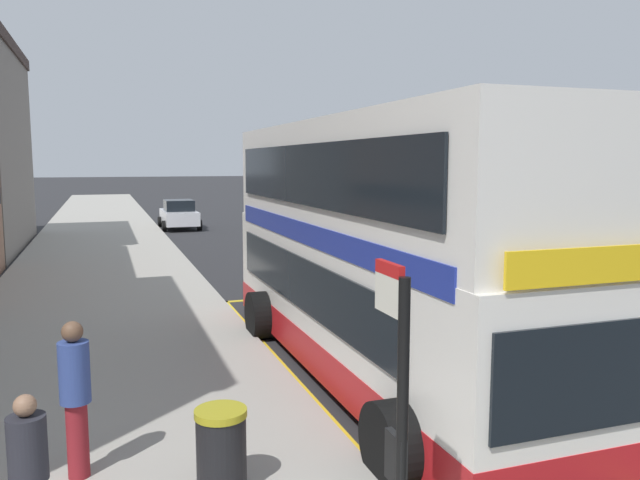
{
  "coord_description": "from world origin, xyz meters",
  "views": [
    {
      "loc": [
        -6.9,
        -3.03,
        3.71
      ],
      "look_at": [
        -2.91,
        8.39,
        2.2
      ],
      "focal_mm": 35.08,
      "sensor_mm": 36.0,
      "label": 1
    }
  ],
  "objects_px": {
    "parked_car_navy_kerbside": "(446,244)",
    "litter_bin": "(221,450)",
    "pedestrian_further_back": "(29,471)",
    "bus_stop_sign": "(398,418)",
    "parked_car_white_ahead": "(337,216)",
    "double_decker_bus": "(376,258)",
    "parked_car_white_far": "(179,214)",
    "pedestrian_waiting_near_sign": "(75,392)"
  },
  "relations": [
    {
      "from": "parked_car_white_far",
      "to": "litter_bin",
      "type": "xyz_separation_m",
      "value": [
        -2.9,
        -28.96,
        -0.19
      ]
    },
    {
      "from": "litter_bin",
      "to": "pedestrian_further_back",
      "type": "bearing_deg",
      "value": -162.43
    },
    {
      "from": "parked_car_white_ahead",
      "to": "pedestrian_further_back",
      "type": "bearing_deg",
      "value": 64.11
    },
    {
      "from": "bus_stop_sign",
      "to": "parked_car_white_ahead",
      "type": "xyz_separation_m",
      "value": [
        9.85,
        27.32,
        -0.98
      ]
    },
    {
      "from": "parked_car_white_ahead",
      "to": "pedestrian_waiting_near_sign",
      "type": "height_order",
      "value": "pedestrian_waiting_near_sign"
    },
    {
      "from": "bus_stop_sign",
      "to": "pedestrian_further_back",
      "type": "relative_size",
      "value": 1.83
    },
    {
      "from": "bus_stop_sign",
      "to": "litter_bin",
      "type": "distance_m",
      "value": 2.78
    },
    {
      "from": "double_decker_bus",
      "to": "litter_bin",
      "type": "height_order",
      "value": "double_decker_bus"
    },
    {
      "from": "parked_car_white_ahead",
      "to": "parked_car_navy_kerbside",
      "type": "distance_m",
      "value": 11.96
    },
    {
      "from": "bus_stop_sign",
      "to": "litter_bin",
      "type": "bearing_deg",
      "value": 112.03
    },
    {
      "from": "parked_car_white_ahead",
      "to": "pedestrian_waiting_near_sign",
      "type": "distance_m",
      "value": 27.08
    },
    {
      "from": "parked_car_white_ahead",
      "to": "parked_car_white_far",
      "type": "height_order",
      "value": "same"
    },
    {
      "from": "parked_car_white_ahead",
      "to": "litter_bin",
      "type": "height_order",
      "value": "parked_car_white_ahead"
    },
    {
      "from": "parked_car_white_ahead",
      "to": "bus_stop_sign",
      "type": "bearing_deg",
      "value": 70.55
    },
    {
      "from": "parked_car_white_ahead",
      "to": "pedestrian_further_back",
      "type": "relative_size",
      "value": 2.73
    },
    {
      "from": "double_decker_bus",
      "to": "bus_stop_sign",
      "type": "relative_size",
      "value": 3.6
    },
    {
      "from": "bus_stop_sign",
      "to": "parked_car_navy_kerbside",
      "type": "bearing_deg",
      "value": 58.21
    },
    {
      "from": "pedestrian_further_back",
      "to": "litter_bin",
      "type": "xyz_separation_m",
      "value": [
        1.83,
        0.58,
        -0.36
      ]
    },
    {
      "from": "pedestrian_waiting_near_sign",
      "to": "litter_bin",
      "type": "height_order",
      "value": "pedestrian_waiting_near_sign"
    },
    {
      "from": "pedestrian_waiting_near_sign",
      "to": "pedestrian_further_back",
      "type": "distance_m",
      "value": 1.49
    },
    {
      "from": "double_decker_bus",
      "to": "pedestrian_waiting_near_sign",
      "type": "relative_size",
      "value": 5.57
    },
    {
      "from": "bus_stop_sign",
      "to": "parked_car_navy_kerbside",
      "type": "xyz_separation_m",
      "value": [
        9.52,
        15.37,
        -0.98
      ]
    },
    {
      "from": "double_decker_bus",
      "to": "pedestrian_waiting_near_sign",
      "type": "distance_m",
      "value": 5.51
    },
    {
      "from": "double_decker_bus",
      "to": "pedestrian_further_back",
      "type": "xyz_separation_m",
      "value": [
        -5.16,
        -3.94,
        -1.1
      ]
    },
    {
      "from": "pedestrian_waiting_near_sign",
      "to": "parked_car_navy_kerbside",
      "type": "bearing_deg",
      "value": 45.52
    },
    {
      "from": "parked_car_white_far",
      "to": "parked_car_navy_kerbside",
      "type": "bearing_deg",
      "value": -63.8
    },
    {
      "from": "double_decker_bus",
      "to": "parked_car_white_far",
      "type": "bearing_deg",
      "value": 90.98
    },
    {
      "from": "parked_car_white_ahead",
      "to": "litter_bin",
      "type": "distance_m",
      "value": 27.23
    },
    {
      "from": "pedestrian_further_back",
      "to": "litter_bin",
      "type": "distance_m",
      "value": 1.95
    },
    {
      "from": "parked_car_navy_kerbside",
      "to": "litter_bin",
      "type": "height_order",
      "value": "parked_car_navy_kerbside"
    },
    {
      "from": "parked_car_white_ahead",
      "to": "double_decker_bus",
      "type": "bearing_deg",
      "value": 71.35
    },
    {
      "from": "parked_car_white_far",
      "to": "litter_bin",
      "type": "bearing_deg",
      "value": -94.93
    },
    {
      "from": "litter_bin",
      "to": "parked_car_white_ahead",
      "type": "bearing_deg",
      "value": 66.63
    },
    {
      "from": "pedestrian_further_back",
      "to": "parked_car_white_ahead",
      "type": "bearing_deg",
      "value": 63.72
    },
    {
      "from": "parked_car_navy_kerbside",
      "to": "parked_car_white_ahead",
      "type": "bearing_deg",
      "value": 90.89
    },
    {
      "from": "double_decker_bus",
      "to": "parked_car_white_ahead",
      "type": "xyz_separation_m",
      "value": [
        7.46,
        21.63,
        -1.26
      ]
    },
    {
      "from": "parked_car_white_ahead",
      "to": "parked_car_navy_kerbside",
      "type": "relative_size",
      "value": 1.0
    },
    {
      "from": "double_decker_bus",
      "to": "parked_car_white_far",
      "type": "distance_m",
      "value": 25.63
    },
    {
      "from": "bus_stop_sign",
      "to": "pedestrian_waiting_near_sign",
      "type": "height_order",
      "value": "bus_stop_sign"
    },
    {
      "from": "pedestrian_waiting_near_sign",
      "to": "pedestrian_further_back",
      "type": "relative_size",
      "value": 1.18
    },
    {
      "from": "bus_stop_sign",
      "to": "parked_car_navy_kerbside",
      "type": "distance_m",
      "value": 18.1
    },
    {
      "from": "bus_stop_sign",
      "to": "parked_car_white_ahead",
      "type": "height_order",
      "value": "bus_stop_sign"
    }
  ]
}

